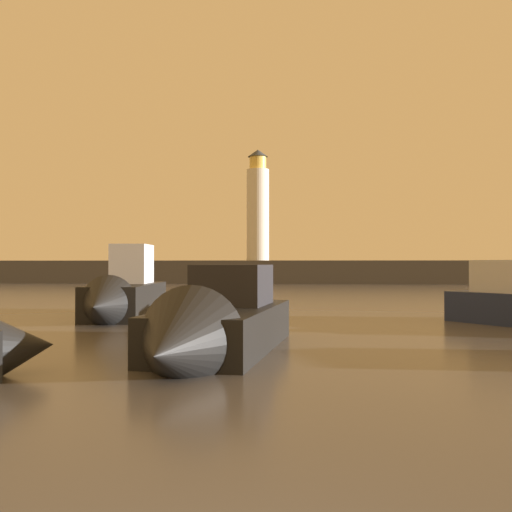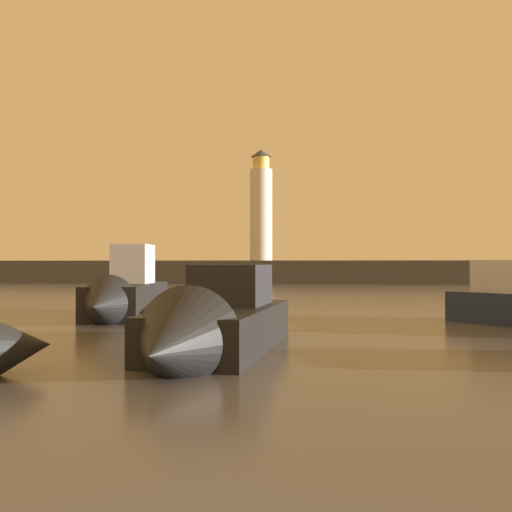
{
  "view_description": "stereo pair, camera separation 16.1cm",
  "coord_description": "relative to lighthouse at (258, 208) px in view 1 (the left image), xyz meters",
  "views": [
    {
      "loc": [
        0.3,
        -2.32,
        2.09
      ],
      "look_at": [
        -1.22,
        17.28,
        2.34
      ],
      "focal_mm": 40.64,
      "sensor_mm": 36.0,
      "label": 1
    },
    {
      "loc": [
        0.46,
        -2.31,
        2.09
      ],
      "look_at": [
        -1.22,
        17.28,
        2.34
      ],
      "focal_mm": 40.64,
      "sensor_mm": 36.0,
      "label": 2
    }
  ],
  "objects": [
    {
      "name": "lighthouse",
      "position": [
        0.0,
        0.0,
        0.0
      ],
      "size": [
        2.36,
        2.36,
        11.77
      ],
      "color": "silver",
      "rests_on": "breakwater"
    },
    {
      "name": "motorboat_4",
      "position": [
        -2.29,
        -39.34,
        -7.08
      ],
      "size": [
        2.55,
        7.89,
        3.16
      ],
      "color": "black",
      "rests_on": "ground_plane"
    },
    {
      "name": "breakwater",
      "position": [
        4.21,
        0.0,
        -6.77
      ],
      "size": [
        76.11,
        4.88,
        2.4
      ],
      "primitive_type": "cube",
      "color": "#423F3D",
      "rests_on": "ground_plane"
    },
    {
      "name": "motorboat_1",
      "position": [
        2.53,
        -48.17,
        -7.3
      ],
      "size": [
        3.15,
        8.01,
        2.59
      ],
      "color": "black",
      "rests_on": "ground_plane"
    },
    {
      "name": "ground_plane",
      "position": [
        4.21,
        -29.33,
        -7.97
      ],
      "size": [
        220.0,
        220.0,
        0.0
      ],
      "primitive_type": "plane",
      "color": "#4C4742"
    }
  ]
}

